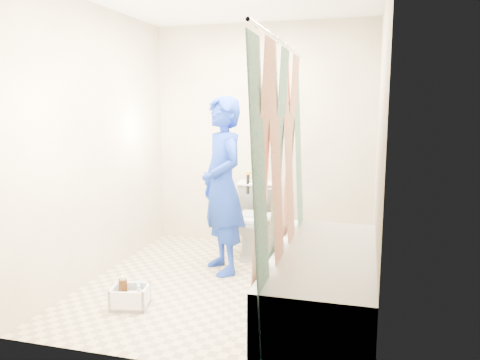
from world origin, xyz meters
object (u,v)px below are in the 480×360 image
(plumber, at_px, (222,186))
(bathtub, at_px, (324,283))
(cleaning_caddy, at_px, (131,298))
(toilet, at_px, (254,219))

(plumber, bearing_deg, bathtub, 13.99)
(bathtub, height_order, cleaning_caddy, bathtub)
(toilet, distance_m, cleaning_caddy, 1.67)
(bathtub, relative_size, cleaning_caddy, 5.64)
(bathtub, xyz_separation_m, toilet, (-0.85, 1.33, 0.10))
(bathtub, xyz_separation_m, cleaning_caddy, (-1.44, -0.21, -0.19))
(toilet, height_order, cleaning_caddy, toilet)
(toilet, xyz_separation_m, plumber, (-0.15, -0.58, 0.44))
(bathtub, distance_m, toilet, 1.58)
(toilet, bearing_deg, cleaning_caddy, -119.65)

